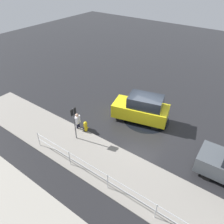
% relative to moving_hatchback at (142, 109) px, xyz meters
% --- Properties ---
extents(ground_plane, '(60.00, 60.00, 0.00)m').
position_rel_moving_hatchback_xyz_m(ground_plane, '(-0.56, 0.69, -1.03)').
color(ground_plane, black).
extents(kerb_strip, '(24.00, 3.20, 0.04)m').
position_rel_moving_hatchback_xyz_m(kerb_strip, '(-0.56, 4.89, -1.01)').
color(kerb_strip, gray).
rests_on(kerb_strip, ground).
extents(moving_hatchback, '(4.20, 2.61, 2.06)m').
position_rel_moving_hatchback_xyz_m(moving_hatchback, '(0.00, 0.00, 0.00)').
color(moving_hatchback, yellow).
rests_on(moving_hatchback, ground).
extents(fire_hydrant, '(0.42, 0.31, 0.80)m').
position_rel_moving_hatchback_xyz_m(fire_hydrant, '(2.43, 3.32, -0.63)').
color(fire_hydrant, gold).
rests_on(fire_hydrant, ground).
extents(pedestrian, '(0.27, 0.57, 1.22)m').
position_rel_moving_hatchback_xyz_m(pedestrian, '(3.09, 3.38, -0.34)').
color(pedestrian, silver).
rests_on(pedestrian, ground).
extents(metal_railing, '(10.79, 0.04, 1.05)m').
position_rel_moving_hatchback_xyz_m(metal_railing, '(-1.54, 6.11, -0.29)').
color(metal_railing, '#B7BABF').
rests_on(metal_railing, ground).
extents(sign_post, '(0.07, 0.44, 2.40)m').
position_rel_moving_hatchback_xyz_m(sign_post, '(2.44, 4.25, 0.55)').
color(sign_post, '#4C4C51').
rests_on(sign_post, ground).
extents(puddle_patch, '(3.37, 3.37, 0.01)m').
position_rel_moving_hatchback_xyz_m(puddle_patch, '(-0.28, -0.34, -1.02)').
color(puddle_patch, black).
rests_on(puddle_patch, ground).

